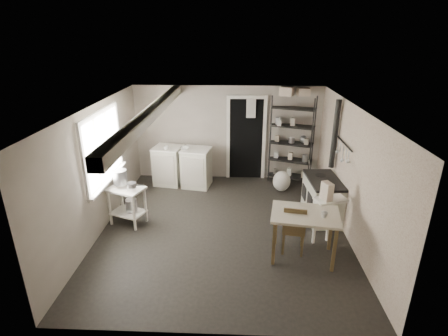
{
  "coord_description": "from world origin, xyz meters",
  "views": [
    {
      "loc": [
        0.25,
        -5.74,
        3.47
      ],
      "look_at": [
        0.0,
        0.3,
        1.1
      ],
      "focal_mm": 28.0,
      "sensor_mm": 36.0,
      "label": 1
    }
  ],
  "objects_px": {
    "base_cabinets": "(182,167)",
    "chair": "(294,225)",
    "flour_sack": "(282,181)",
    "stove": "(322,197)",
    "shelf_rack": "(291,144)",
    "stockpot": "(120,177)",
    "work_table": "(303,236)",
    "prep_table": "(128,204)"
  },
  "relations": [
    {
      "from": "stockpot",
      "to": "shelf_rack",
      "type": "height_order",
      "value": "shelf_rack"
    },
    {
      "from": "stove",
      "to": "work_table",
      "type": "xyz_separation_m",
      "value": [
        -0.59,
        -1.33,
        -0.06
      ]
    },
    {
      "from": "base_cabinets",
      "to": "work_table",
      "type": "bearing_deg",
      "value": -39.92
    },
    {
      "from": "base_cabinets",
      "to": "flour_sack",
      "type": "relative_size",
      "value": 2.89
    },
    {
      "from": "stockpot",
      "to": "shelf_rack",
      "type": "xyz_separation_m",
      "value": [
        3.47,
        2.14,
        0.01
      ]
    },
    {
      "from": "flour_sack",
      "to": "stove",
      "type": "bearing_deg",
      "value": -62.18
    },
    {
      "from": "prep_table",
      "to": "shelf_rack",
      "type": "xyz_separation_m",
      "value": [
        3.37,
        2.19,
        0.55
      ]
    },
    {
      "from": "flour_sack",
      "to": "prep_table",
      "type": "bearing_deg",
      "value": -152.85
    },
    {
      "from": "flour_sack",
      "to": "stockpot",
      "type": "bearing_deg",
      "value": -154.31
    },
    {
      "from": "work_table",
      "to": "chair",
      "type": "xyz_separation_m",
      "value": [
        -0.13,
        0.17,
        0.1
      ]
    },
    {
      "from": "stockpot",
      "to": "shelf_rack",
      "type": "bearing_deg",
      "value": 31.71
    },
    {
      "from": "shelf_rack",
      "to": "stove",
      "type": "height_order",
      "value": "shelf_rack"
    },
    {
      "from": "base_cabinets",
      "to": "chair",
      "type": "height_order",
      "value": "same"
    },
    {
      "from": "prep_table",
      "to": "base_cabinets",
      "type": "distance_m",
      "value": 2.02
    },
    {
      "from": "chair",
      "to": "flour_sack",
      "type": "xyz_separation_m",
      "value": [
        0.08,
        2.38,
        -0.24
      ]
    },
    {
      "from": "stockpot",
      "to": "work_table",
      "type": "distance_m",
      "value": 3.47
    },
    {
      "from": "stockpot",
      "to": "base_cabinets",
      "type": "bearing_deg",
      "value": 64.49
    },
    {
      "from": "work_table",
      "to": "stove",
      "type": "bearing_deg",
      "value": 66.26
    },
    {
      "from": "shelf_rack",
      "to": "work_table",
      "type": "height_order",
      "value": "shelf_rack"
    },
    {
      "from": "shelf_rack",
      "to": "stove",
      "type": "relative_size",
      "value": 2.01
    },
    {
      "from": "base_cabinets",
      "to": "stove",
      "type": "distance_m",
      "value": 3.34
    },
    {
      "from": "stove",
      "to": "chair",
      "type": "height_order",
      "value": "chair"
    },
    {
      "from": "stockpot",
      "to": "work_table",
      "type": "height_order",
      "value": "stockpot"
    },
    {
      "from": "shelf_rack",
      "to": "stove",
      "type": "bearing_deg",
      "value": -58.8
    },
    {
      "from": "stockpot",
      "to": "work_table",
      "type": "relative_size",
      "value": 0.26
    },
    {
      "from": "shelf_rack",
      "to": "work_table",
      "type": "relative_size",
      "value": 2.0
    },
    {
      "from": "shelf_rack",
      "to": "base_cabinets",
      "type": "bearing_deg",
      "value": -153.75
    },
    {
      "from": "base_cabinets",
      "to": "work_table",
      "type": "height_order",
      "value": "base_cabinets"
    },
    {
      "from": "base_cabinets",
      "to": "work_table",
      "type": "xyz_separation_m",
      "value": [
        2.4,
        -2.83,
        -0.08
      ]
    },
    {
      "from": "prep_table",
      "to": "chair",
      "type": "bearing_deg",
      "value": -14.55
    },
    {
      "from": "stockpot",
      "to": "base_cabinets",
      "type": "height_order",
      "value": "stockpot"
    },
    {
      "from": "stockpot",
      "to": "chair",
      "type": "distance_m",
      "value": 3.28
    },
    {
      "from": "prep_table",
      "to": "stockpot",
      "type": "height_order",
      "value": "stockpot"
    },
    {
      "from": "base_cabinets",
      "to": "stove",
      "type": "bearing_deg",
      "value": -16.82
    },
    {
      "from": "chair",
      "to": "stockpot",
      "type": "bearing_deg",
      "value": 174.46
    },
    {
      "from": "base_cabinets",
      "to": "chair",
      "type": "bearing_deg",
      "value": -39.79
    },
    {
      "from": "prep_table",
      "to": "base_cabinets",
      "type": "xyz_separation_m",
      "value": [
        0.77,
        1.87,
        0.06
      ]
    },
    {
      "from": "shelf_rack",
      "to": "chair",
      "type": "distance_m",
      "value": 3.04
    },
    {
      "from": "chair",
      "to": "shelf_rack",
      "type": "bearing_deg",
      "value": 93.07
    },
    {
      "from": "prep_table",
      "to": "flour_sack",
      "type": "bearing_deg",
      "value": 27.15
    },
    {
      "from": "stockpot",
      "to": "work_table",
      "type": "xyz_separation_m",
      "value": [
        3.27,
        -1.01,
        -0.56
      ]
    },
    {
      "from": "stockpot",
      "to": "flour_sack",
      "type": "distance_m",
      "value": 3.63
    }
  ]
}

